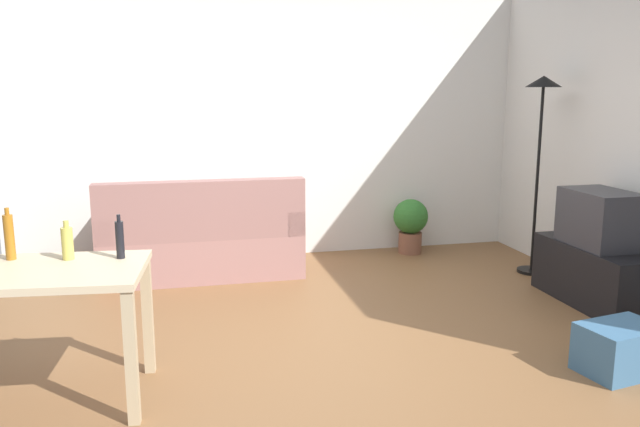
% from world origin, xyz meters
% --- Properties ---
extents(ground_plane, '(5.20, 4.40, 0.02)m').
position_xyz_m(ground_plane, '(0.00, 0.00, -0.01)').
color(ground_plane, brown).
extents(wall_rear, '(5.20, 0.10, 2.70)m').
position_xyz_m(wall_rear, '(0.00, 2.20, 1.35)').
color(wall_rear, silver).
rests_on(wall_rear, ground_plane).
extents(couch, '(1.81, 0.84, 0.92)m').
position_xyz_m(couch, '(-0.76, 1.59, 0.31)').
color(couch, '#996B66').
rests_on(couch, ground_plane).
extents(tv_stand, '(0.44, 1.10, 0.48)m').
position_xyz_m(tv_stand, '(2.25, 0.05, 0.24)').
color(tv_stand, black).
rests_on(tv_stand, ground_plane).
extents(tv, '(0.41, 0.60, 0.44)m').
position_xyz_m(tv, '(2.25, 0.05, 0.70)').
color(tv, '#2D2D33').
rests_on(tv, tv_stand).
extents(torchiere_lamp, '(0.32, 0.32, 1.81)m').
position_xyz_m(torchiere_lamp, '(2.25, 0.96, 1.41)').
color(torchiere_lamp, black).
rests_on(torchiere_lamp, ground_plane).
extents(desk, '(1.27, 0.82, 0.76)m').
position_xyz_m(desk, '(-1.77, -0.68, 0.65)').
color(desk, '#C6B28E').
rests_on(desk, ground_plane).
extents(potted_plant, '(0.36, 0.36, 0.57)m').
position_xyz_m(potted_plant, '(1.40, 1.90, 0.33)').
color(potted_plant, brown).
rests_on(potted_plant, ground_plane).
extents(storage_box, '(0.53, 0.42, 0.30)m').
position_xyz_m(storage_box, '(1.60, -1.09, 0.15)').
color(storage_box, '#386084').
rests_on(storage_box, ground_plane).
extents(bottle_amber, '(0.05, 0.05, 0.30)m').
position_xyz_m(bottle_amber, '(-1.91, -0.45, 0.89)').
color(bottle_amber, '#9E6019').
rests_on(bottle_amber, desk).
extents(bottle_squat, '(0.06, 0.06, 0.22)m').
position_xyz_m(bottle_squat, '(-1.59, -0.52, 0.86)').
color(bottle_squat, '#BCB24C').
rests_on(bottle_squat, desk).
extents(bottle_dark, '(0.05, 0.05, 0.25)m').
position_xyz_m(bottle_dark, '(-1.31, -0.56, 0.87)').
color(bottle_dark, black).
rests_on(bottle_dark, desk).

